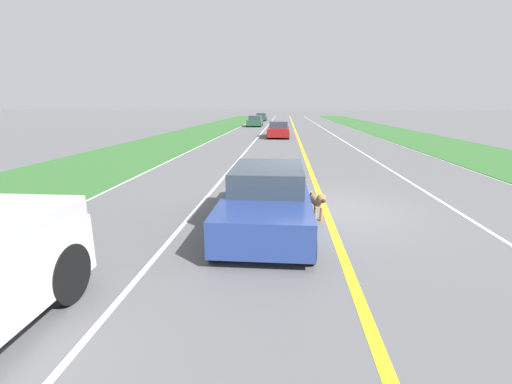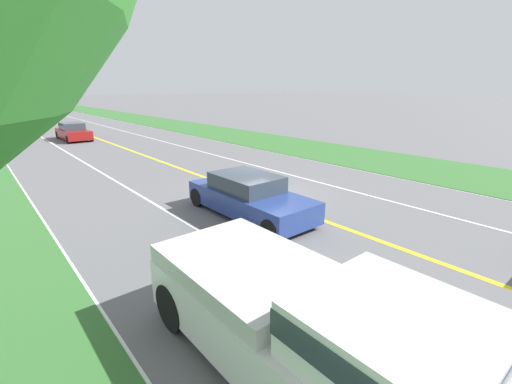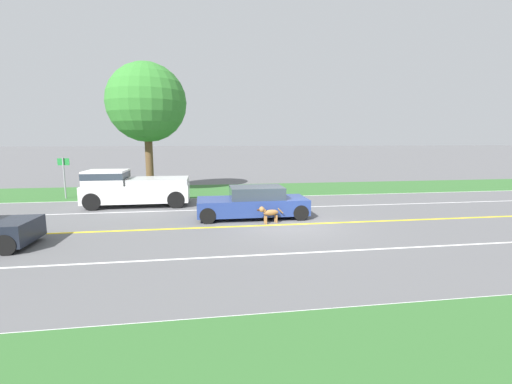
% 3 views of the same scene
% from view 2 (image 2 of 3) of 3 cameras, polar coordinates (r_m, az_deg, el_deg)
% --- Properties ---
extents(ground_plane, '(400.00, 400.00, 0.00)m').
position_cam_2_polar(ground_plane, '(13.43, 0.46, -0.85)').
color(ground_plane, '#5B5B5E').
extents(centre_divider_line, '(0.18, 160.00, 0.01)m').
position_cam_2_polar(centre_divider_line, '(13.43, 0.47, -0.83)').
color(centre_divider_line, yellow).
rests_on(centre_divider_line, ground).
extents(lane_edge_line_right, '(0.14, 160.00, 0.01)m').
position_cam_2_polar(lane_edge_line_right, '(10.65, -29.92, -8.18)').
color(lane_edge_line_right, white).
rests_on(lane_edge_line_right, ground).
extents(lane_edge_line_left, '(0.14, 160.00, 0.01)m').
position_cam_2_polar(lane_edge_line_left, '(18.59, 17.16, 3.46)').
color(lane_edge_line_left, white).
rests_on(lane_edge_line_left, ground).
extents(lane_dash_same_dir, '(0.10, 160.00, 0.01)m').
position_cam_2_polar(lane_dash_same_dir, '(11.60, -12.85, -4.22)').
color(lane_dash_same_dir, white).
rests_on(lane_dash_same_dir, ground).
extents(lane_dash_oncoming, '(0.10, 160.00, 0.01)m').
position_cam_2_polar(lane_dash_oncoming, '(15.84, 10.16, 1.68)').
color(lane_dash_oncoming, white).
rests_on(lane_dash_oncoming, ground).
extents(grass_verge_left, '(6.00, 160.00, 0.03)m').
position_cam_2_polar(grass_verge_left, '(21.13, 21.66, 4.61)').
color(grass_verge_left, '#33662D').
rests_on(grass_verge_left, ground).
extents(ego_car, '(1.92, 4.78, 1.38)m').
position_cam_2_polar(ego_car, '(11.37, -1.13, -0.77)').
color(ego_car, navy).
rests_on(ego_car, ground).
extents(dog, '(0.41, 1.17, 0.75)m').
position_cam_2_polar(dog, '(12.51, 1.84, -0.02)').
color(dog, olive).
rests_on(dog, ground).
extents(pickup_truck, '(2.14, 5.20, 1.87)m').
position_cam_2_polar(pickup_truck, '(5.20, 8.25, -20.72)').
color(pickup_truck, silver).
rests_on(pickup_truck, ground).
extents(car_trailing_near, '(1.86, 4.54, 1.37)m').
position_cam_2_polar(car_trailing_near, '(32.04, -28.18, 8.81)').
color(car_trailing_near, maroon).
rests_on(car_trailing_near, ground).
extents(car_trailing_mid, '(1.86, 4.40, 1.40)m').
position_cam_2_polar(car_trailing_mid, '(46.98, -36.53, 9.53)').
color(car_trailing_mid, '#1E472D').
rests_on(car_trailing_mid, ground).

